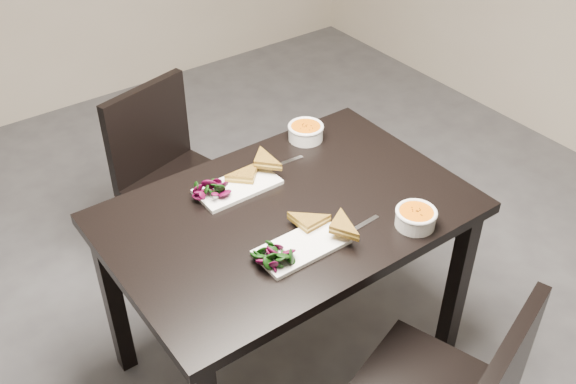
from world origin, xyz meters
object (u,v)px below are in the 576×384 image
Objects in this scene: plate_near at (302,247)px; soup_bowl_far at (306,131)px; plate_far at (238,187)px; table at (288,231)px; chair_far at (170,171)px; soup_bowl_near at (416,217)px.

plate_near is 2.08× the size of soup_bowl_far.
plate_near is at bearing -91.23° from plate_far.
soup_bowl_far is (0.38, 0.12, 0.03)m from plate_far.
plate_near is at bearing -114.10° from table.
soup_bowl_far is (0.39, 0.50, 0.03)m from plate_near.
chair_far reaches higher than table.
plate_far is at bearing 88.77° from plate_near.
soup_bowl_near is at bearing -18.93° from plate_near.
plate_near is at bearing -106.19° from chair_far.
table is at bearing 132.21° from soup_bowl_near.
plate_near is at bearing 161.07° from soup_bowl_near.
plate_near and plate_far have the same top height.
table is 0.44m from soup_bowl_near.
plate_far is at bearing -163.19° from soup_bowl_far.
plate_far is (-0.36, 0.50, -0.03)m from soup_bowl_near.
soup_bowl_near is 0.97× the size of soup_bowl_far.
table is 4.13× the size of plate_far.
table is 8.67× the size of soup_bowl_far.
chair_far is (-0.06, 0.78, -0.17)m from table.
soup_bowl_far is at bearing 87.34° from soup_bowl_near.
soup_bowl_near is 0.62m from soup_bowl_far.
chair_far is 6.30× the size of soup_bowl_near.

